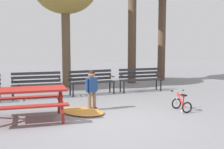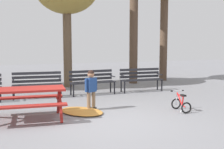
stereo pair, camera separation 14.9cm
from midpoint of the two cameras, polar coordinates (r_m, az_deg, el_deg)
The scene contains 8 objects.
ground at distance 6.82m, azimuth -0.46°, elevation -9.36°, with size 36.00×36.00×0.00m, color gray.
picnic_table at distance 7.14m, azimuth -16.95°, elevation -4.03°, with size 1.90×1.47×0.79m.
park_bench_left at distance 9.90m, azimuth -15.05°, elevation -1.56°, with size 1.63×0.58×0.85m.
park_bench_right at distance 10.23m, azimuth -4.47°, elevation -1.10°, with size 1.62×0.54×0.85m.
park_bench_far_right at distance 10.93m, azimuth 5.14°, elevation -0.61°, with size 1.61×0.50×0.85m.
child_standing at distance 7.87m, azimuth -4.56°, elevation -2.38°, with size 0.39×0.26×1.10m.
kids_bicycle at distance 8.03m, azimuth 13.03°, elevation -5.61°, with size 0.39×0.57×0.54m.
leaf_pile at distance 7.72m, azimuth -6.38°, elevation -7.22°, with size 1.27×0.89×0.07m, color #C68438.
Camera 1 is at (-2.36, -6.12, 1.87)m, focal length 46.45 mm.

